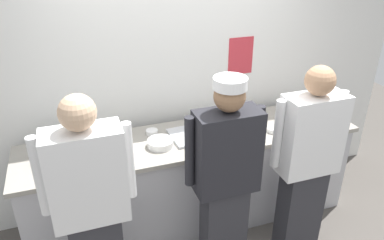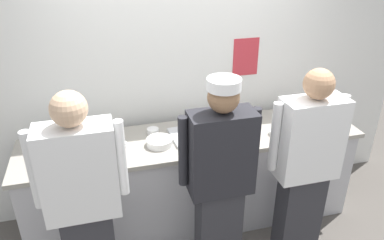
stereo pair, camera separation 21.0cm
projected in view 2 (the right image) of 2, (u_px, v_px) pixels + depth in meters
wall_back at (180, 75)px, 3.59m from camera, size 4.78×0.11×2.69m
prep_counter at (193, 179)px, 3.58m from camera, size 3.04×0.70×0.93m
chef_near_left at (84, 202)px, 2.57m from camera, size 0.63×0.24×1.74m
chef_center at (220, 179)px, 2.82m from camera, size 0.62×0.24×1.71m
chef_far_right at (306, 166)px, 2.98m from camera, size 0.63×0.24×1.72m
plate_stack_front at (291, 121)px, 3.56m from camera, size 0.20×0.20×0.08m
plate_stack_rear at (159, 142)px, 3.22m from camera, size 0.22×0.22×0.06m
mixing_bowl_steel at (63, 146)px, 3.11m from camera, size 0.39×0.39×0.11m
sheet_tray at (198, 134)px, 3.39m from camera, size 0.51×0.38×0.02m
squeeze_bottle_primary at (329, 121)px, 3.42m from camera, size 0.06×0.06×0.20m
ramekin_yellow_sauce at (275, 133)px, 3.39m from camera, size 0.11×0.11×0.04m
ramekin_green_sauce at (122, 145)px, 3.20m from camera, size 0.09×0.09×0.04m
ramekin_orange_sauce at (153, 131)px, 3.42m from camera, size 0.11×0.11×0.04m
ramekin_red_sauce at (252, 138)px, 3.29m from camera, size 0.09×0.09×0.04m
deli_cup at (244, 120)px, 3.55m from camera, size 0.09×0.09×0.10m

